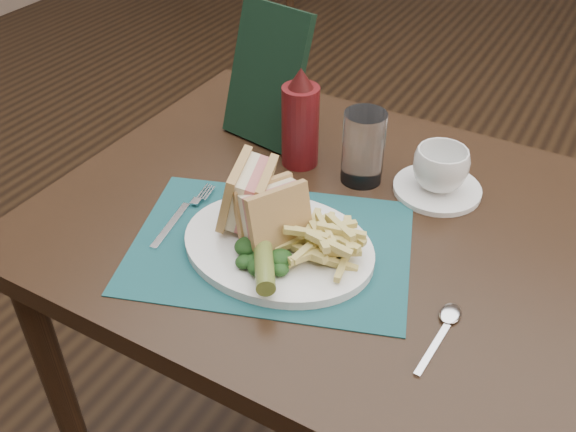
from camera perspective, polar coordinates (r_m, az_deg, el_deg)
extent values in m
plane|color=black|center=(1.91, 9.40, -9.68)|extent=(7.00, 7.00, 0.00)
cube|color=#18494D|center=(0.99, -1.52, -2.66)|extent=(0.50, 0.42, 0.00)
cylinder|color=#566827|center=(0.90, -2.16, -3.98)|extent=(0.09, 0.12, 0.03)
cylinder|color=white|center=(1.13, 13.10, 2.35)|extent=(0.19, 0.19, 0.01)
imported|color=white|center=(1.11, 13.40, 4.11)|extent=(0.13, 0.13, 0.07)
cylinder|color=white|center=(1.11, 6.71, 6.08)|extent=(0.08, 0.08, 0.13)
cube|color=black|center=(1.21, -1.92, 12.36)|extent=(0.17, 0.12, 0.25)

